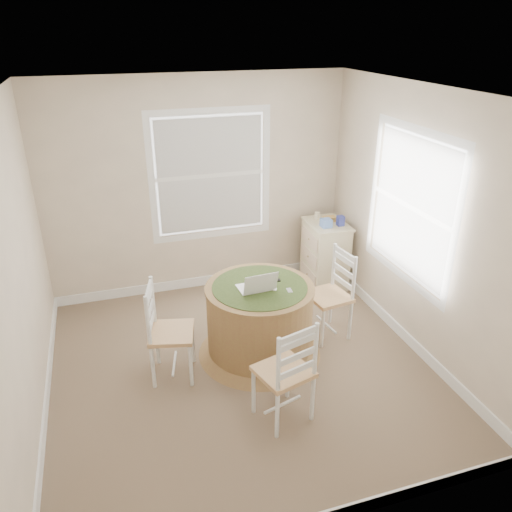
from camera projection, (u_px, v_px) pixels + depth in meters
name	position (u px, v px, depth m)	size (l,w,h in m)	color
room	(252.00, 238.00, 4.54)	(3.64, 3.64, 2.64)	#7B624E
round_table	(260.00, 317.00, 4.97)	(1.25, 1.25, 0.77)	brown
chair_left	(172.00, 332.00, 4.63)	(0.42, 0.40, 0.95)	white
chair_near	(284.00, 371.00, 4.11)	(0.42, 0.40, 0.95)	white
chair_right	(328.00, 296.00, 5.24)	(0.42, 0.40, 0.95)	white
laptop	(257.00, 287.00, 4.76)	(0.35, 0.32, 0.23)	white
mouse	(274.00, 288.00, 4.78)	(0.06, 0.10, 0.03)	white
phone	(289.00, 291.00, 4.75)	(0.04, 0.09, 0.02)	#B7BABF
keys	(277.00, 281.00, 4.93)	(0.06, 0.05, 0.03)	black
corner_chest	(325.00, 254.00, 6.33)	(0.49, 0.64, 0.84)	beige
tissue_box	(326.00, 223.00, 6.00)	(0.12, 0.12, 0.10)	#597FCB
box_yellow	(330.00, 219.00, 6.20)	(0.15, 0.10, 0.06)	gold
box_blue	(342.00, 221.00, 6.05)	(0.08, 0.08, 0.12)	#303892
cup_cream	(316.00, 215.00, 6.27)	(0.07, 0.07, 0.09)	beige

